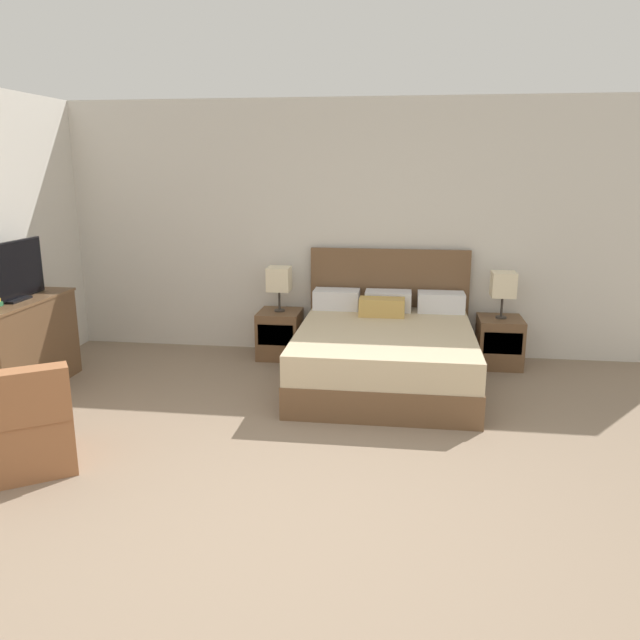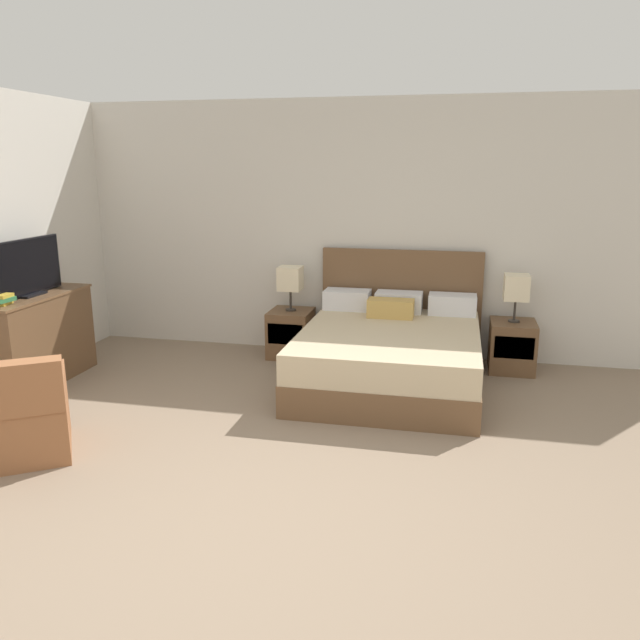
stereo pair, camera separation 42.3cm
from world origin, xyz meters
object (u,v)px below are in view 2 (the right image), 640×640
Objects in this scene: nightstand_left at (291,333)px; tv at (27,268)px; dresser at (36,338)px; armchair_by_window at (16,419)px; book_blue_cover at (0,300)px; table_lamp_left at (290,279)px; nightstand_right at (512,346)px; table_lamp_right at (516,288)px; bed at (390,353)px.

tv is at bearing -146.84° from nightstand_left.
armchair_by_window is (0.85, -1.40, -0.15)m from dresser.
tv is at bearing 92.08° from book_blue_cover.
armchair_by_window is (-1.25, -2.75, -0.56)m from table_lamp_left.
dresser reaches higher than nightstand_right.
nightstand_left is 2.29m from nightstand_right.
table_lamp_left is at bearing 180.00° from table_lamp_right.
bed is at bearing -30.24° from nightstand_left.
nightstand_left is at bearing 149.76° from bed.
book_blue_cover reaches higher than armchair_by_window.
nightstand_right is at bearing 30.21° from bed.
dresser is (-3.25, -0.68, 0.13)m from bed.
armchair_by_window is at bearing -58.65° from dresser.
nightstand_left is 0.55× the size of tv.
table_lamp_left reaches higher than armchair_by_window.
nightstand_right is at bearing 0.00° from nightstand_left.
table_lamp_left is 3.08m from armchair_by_window.
nightstand_left is 2.73× the size of book_blue_cover.
nightstand_left is at bearing 32.68° from dresser.
nightstand_left is (-1.15, 0.67, -0.05)m from bed.
book_blue_cover is (0.02, -0.42, 0.46)m from dresser.
bed is at bearing 11.87° from dresser.
armchair_by_window is (0.84, -0.98, -0.61)m from book_blue_cover.
book_blue_cover is at bearing -161.15° from bed.
armchair_by_window is at bearing -142.18° from nightstand_right.
book_blue_cover is at bearing -157.98° from nightstand_right.
dresser is 1.31× the size of armchair_by_window.
bed is at bearing 12.27° from tv.
table_lamp_right is (2.29, 0.00, 0.00)m from table_lamp_left.
nightstand_left is 0.40× the size of dresser.
dresser is 0.62m from book_blue_cover.
table_lamp_left is 1.00× the size of table_lamp_right.
dresser is at bearing -147.32° from nightstand_left.
table_lamp_left is (-2.29, 0.00, 0.59)m from nightstand_right.
book_blue_cover is at bearing -157.97° from table_lamp_right.
bed reaches higher than dresser.
bed reaches higher than table_lamp_right.
nightstand_left is at bearing -90.00° from table_lamp_left.
tv is at bearing -162.62° from table_lamp_right.
tv is at bearing -146.81° from table_lamp_left.
book_blue_cover is at bearing -87.92° from tv.
tv reaches higher than book_blue_cover.
dresser is at bearing 121.35° from armchair_by_window.
armchair_by_window reaches higher than nightstand_left.
book_blue_cover is at bearing -139.68° from table_lamp_left.
table_lamp_right is at bearing 22.03° from book_blue_cover.
nightstand_right is 4.68m from tv.
tv reaches higher than nightstand_right.
bed reaches higher than table_lamp_left.
nightstand_left is at bearing 180.00° from nightstand_right.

